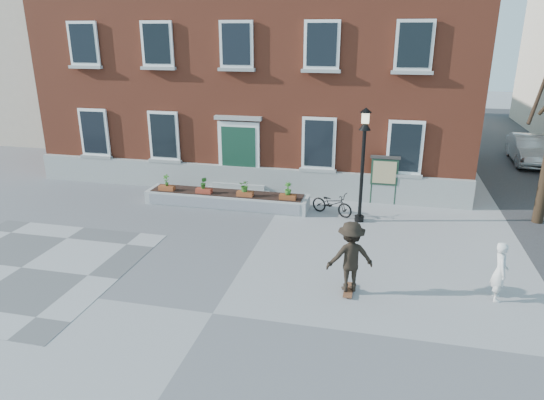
% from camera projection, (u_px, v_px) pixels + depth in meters
% --- Properties ---
extents(ground, '(100.00, 100.00, 0.00)m').
position_uv_depth(ground, '(213.00, 313.00, 11.32)').
color(ground, gray).
rests_on(ground, ground).
extents(checker_patch, '(6.00, 6.00, 0.01)m').
position_uv_depth(checker_patch, '(21.00, 268.00, 13.52)').
color(checker_patch, '#525254').
rests_on(checker_patch, ground).
extents(distant_building, '(10.00, 12.00, 13.00)m').
position_uv_depth(distant_building, '(50.00, 28.00, 31.44)').
color(distant_building, '#C3B39D').
rests_on(distant_building, ground).
extents(bicycle, '(1.69, 1.14, 0.84)m').
position_uv_depth(bicycle, '(332.00, 204.00, 17.34)').
color(bicycle, black).
rests_on(bicycle, ground).
extents(parked_car, '(1.65, 4.28, 1.39)m').
position_uv_depth(parked_car, '(529.00, 150.00, 24.14)').
color(parked_car, '#ADAFB2').
rests_on(parked_car, ground).
extents(bystander, '(0.37, 0.55, 1.51)m').
position_uv_depth(bystander, '(500.00, 271.00, 11.70)').
color(bystander, silver).
rests_on(bystander, ground).
extents(brick_building, '(18.40, 10.85, 12.60)m').
position_uv_depth(brick_building, '(268.00, 31.00, 22.55)').
color(brick_building, brown).
rests_on(brick_building, ground).
extents(planter_assembly, '(6.20, 1.12, 1.15)m').
position_uv_depth(planter_assembly, '(227.00, 198.00, 18.25)').
color(planter_assembly, '#B6B6B1').
rests_on(planter_assembly, ground).
extents(lamp_post, '(0.40, 0.40, 3.93)m').
position_uv_depth(lamp_post, '(363.00, 150.00, 16.04)').
color(lamp_post, black).
rests_on(lamp_post, ground).
extents(notice_board, '(1.10, 0.16, 1.87)m').
position_uv_depth(notice_board, '(384.00, 172.00, 18.20)').
color(notice_board, '#1B3623').
rests_on(notice_board, ground).
extents(skateboarder, '(1.34, 1.03, 1.90)m').
position_uv_depth(skateboarder, '(350.00, 257.00, 11.94)').
color(skateboarder, brown).
rests_on(skateboarder, ground).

